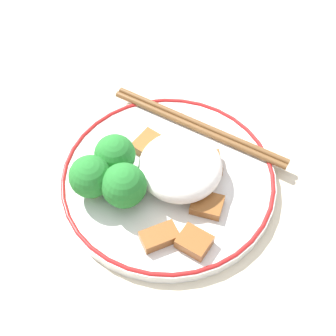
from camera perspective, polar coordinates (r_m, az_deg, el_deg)
ground_plane at (r=0.65m, az=-0.00°, el=-1.72°), size 3.00×3.00×0.00m
plate at (r=0.64m, az=-0.00°, el=-1.30°), size 0.25×0.25×0.02m
rice_mound at (r=0.62m, az=1.27°, el=0.17°), size 0.09×0.09×0.04m
broccoli_back_left at (r=0.62m, az=-5.41°, el=1.32°), size 0.05×0.05×0.05m
broccoli_back_center at (r=0.61m, az=-7.88°, el=-0.91°), size 0.05×0.05×0.05m
broccoli_back_right at (r=0.59m, az=-4.50°, el=-1.81°), size 0.05×0.05×0.06m
meat_near_front at (r=0.66m, az=-2.21°, el=2.54°), size 0.04×0.04×0.01m
meat_near_left at (r=0.59m, az=-0.89°, el=-6.99°), size 0.04×0.03×0.01m
meat_near_right at (r=0.61m, az=3.98°, el=-3.75°), size 0.04×0.04×0.01m
meat_near_back at (r=0.64m, az=3.64°, el=0.41°), size 0.04×0.03×0.01m
meat_on_rice_edge at (r=0.59m, az=2.68°, el=-7.51°), size 0.04×0.04×0.01m
chopsticks at (r=0.68m, az=3.18°, el=4.22°), size 0.20×0.14×0.01m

